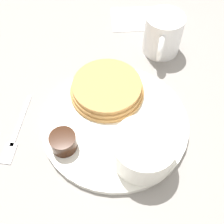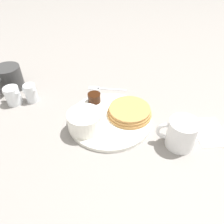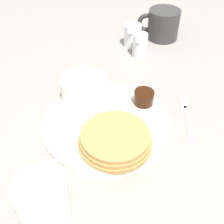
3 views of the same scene
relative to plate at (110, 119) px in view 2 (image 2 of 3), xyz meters
The scene contains 12 objects.
ground_plane 0.01m from the plate, ahead, with size 4.00×4.00×0.00m, color gray.
plate is the anchor object (origin of this frame).
pancake_stack 0.07m from the plate, 74.00° to the right, with size 0.14×0.14×0.03m.
bowl 0.09m from the plate, 124.00° to the left, with size 0.10×0.10×0.06m.
syrup_cup 0.10m from the plate, 34.00° to the left, with size 0.04×0.04×0.03m.
butter_ramekin 0.10m from the plate, 115.00° to the left, with size 0.04×0.04×0.04m.
coffee_mug 0.22m from the plate, 114.72° to the right, with size 0.08×0.11×0.09m.
creamer_pitcher_near 0.30m from the plate, 71.25° to the left, with size 0.04×0.06×0.07m.
creamer_pitcher_far 0.35m from the plate, 76.92° to the left, with size 0.05×0.07×0.07m.
fork 0.18m from the plate, 10.83° to the left, with size 0.02×0.15×0.00m.
napkin 0.31m from the plate, 97.42° to the right, with size 0.13×0.10×0.00m.
second_mug 0.42m from the plate, 65.97° to the left, with size 0.13×0.09×0.09m.
Camera 2 is at (-0.51, -0.03, 0.48)m, focal length 35.00 mm.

